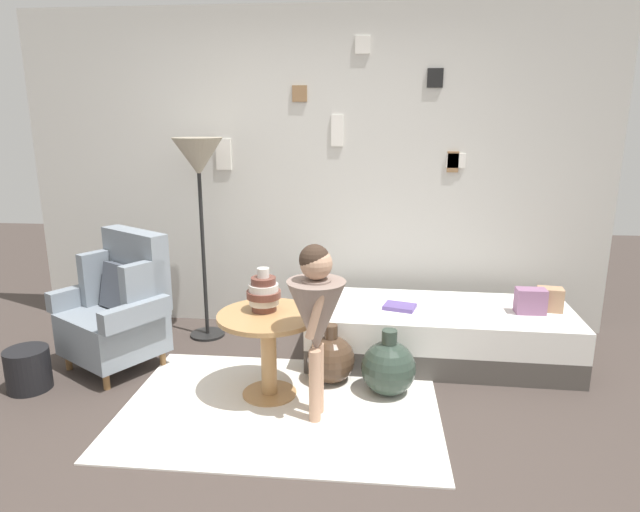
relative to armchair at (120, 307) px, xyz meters
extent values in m
plane|color=#423833|center=(1.28, -0.94, -0.44)|extent=(12.00, 12.00, 0.00)
cube|color=beige|center=(1.28, 1.01, 0.86)|extent=(4.80, 0.10, 2.60)
cube|color=olive|center=(2.40, 0.95, 0.97)|extent=(0.09, 0.02, 0.16)
cube|color=silver|center=(2.40, 0.95, 0.97)|extent=(0.07, 0.01, 0.13)
cube|color=white|center=(1.48, 0.95, 1.21)|extent=(0.10, 0.02, 0.24)
cube|color=#B2B2A4|center=(1.48, 0.95, 1.21)|extent=(0.07, 0.01, 0.19)
cube|color=black|center=(2.23, 0.95, 1.60)|extent=(0.12, 0.02, 0.14)
cube|color=#AAAA9E|center=(2.23, 0.95, 1.60)|extent=(0.09, 0.01, 0.11)
cube|color=olive|center=(1.18, 0.95, 1.49)|extent=(0.12, 0.02, 0.13)
cube|color=gray|center=(1.18, 0.95, 1.49)|extent=(0.09, 0.01, 0.10)
cube|color=white|center=(1.67, 0.95, 1.85)|extent=(0.12, 0.02, 0.13)
cube|color=silver|center=(1.67, 0.95, 1.85)|extent=(0.09, 0.01, 0.10)
cube|color=white|center=(2.42, 0.95, 0.98)|extent=(0.15, 0.02, 0.11)
cube|color=#AAAAA1|center=(2.42, 0.95, 0.98)|extent=(0.11, 0.01, 0.09)
cube|color=white|center=(0.54, 0.95, 1.01)|extent=(0.13, 0.02, 0.25)
cube|color=beige|center=(0.54, 0.95, 1.01)|extent=(0.10, 0.01, 0.20)
cube|color=silver|center=(1.24, -0.50, -0.43)|extent=(1.94, 1.36, 0.01)
cylinder|color=olive|center=(-0.36, -0.12, -0.38)|extent=(0.04, 0.04, 0.12)
cylinder|color=olive|center=(0.05, -0.38, -0.38)|extent=(0.04, 0.04, 0.12)
cylinder|color=olive|center=(-0.12, 0.26, -0.38)|extent=(0.04, 0.04, 0.12)
cylinder|color=olive|center=(0.29, 0.00, -0.38)|extent=(0.04, 0.04, 0.12)
cube|color=gray|center=(-0.04, -0.06, -0.17)|extent=(0.81, 0.79, 0.30)
cube|color=gray|center=(0.08, 0.14, 0.26)|extent=(0.58, 0.44, 0.55)
cube|color=gray|center=(-0.21, 0.16, 0.17)|extent=(0.23, 0.30, 0.39)
cube|color=gray|center=(0.24, -0.11, 0.17)|extent=(0.23, 0.30, 0.39)
cube|color=gray|center=(-0.33, 0.10, 0.05)|extent=(0.34, 0.48, 0.14)
cube|color=gray|center=(0.23, -0.25, 0.05)|extent=(0.34, 0.48, 0.14)
cube|color=#474C56|center=(0.01, 0.02, 0.14)|extent=(0.39, 0.33, 0.33)
cube|color=#4C4742|center=(2.28, 0.33, -0.35)|extent=(1.92, 0.85, 0.18)
cube|color=white|center=(2.28, 0.33, -0.15)|extent=(1.92, 0.85, 0.22)
cube|color=tan|center=(3.05, 0.34, 0.05)|extent=(0.19, 0.14, 0.17)
cube|color=gray|center=(2.90, 0.28, 0.05)|extent=(0.20, 0.12, 0.18)
cylinder|color=tan|center=(1.14, -0.35, -0.43)|extent=(0.35, 0.35, 0.02)
cylinder|color=tan|center=(1.14, -0.35, -0.16)|extent=(0.10, 0.10, 0.51)
cylinder|color=tan|center=(1.14, -0.35, 0.10)|extent=(0.64, 0.64, 0.03)
cylinder|color=brown|center=(1.10, -0.29, 0.14)|extent=(0.16, 0.16, 0.04)
cylinder|color=silver|center=(1.10, -0.29, 0.19)|extent=(0.19, 0.19, 0.04)
cylinder|color=brown|center=(1.10, -0.29, 0.23)|extent=(0.22, 0.22, 0.04)
cylinder|color=silver|center=(1.10, -0.29, 0.27)|extent=(0.19, 0.19, 0.04)
cylinder|color=brown|center=(1.10, -0.29, 0.32)|extent=(0.16, 0.16, 0.04)
cylinder|color=silver|center=(1.10, -0.29, 0.37)|extent=(0.08, 0.08, 0.06)
cylinder|color=black|center=(0.44, 0.59, -0.43)|extent=(0.28, 0.28, 0.02)
cylinder|color=black|center=(0.44, 0.59, 0.34)|extent=(0.03, 0.03, 1.51)
cone|color=#9E937F|center=(0.44, 0.59, 1.02)|extent=(0.38, 0.38, 0.29)
cylinder|color=tan|center=(1.47, -0.64, -0.21)|extent=(0.07, 0.07, 0.45)
cylinder|color=tan|center=(1.47, -0.54, -0.21)|extent=(0.07, 0.07, 0.45)
cone|color=gray|center=(1.47, -0.59, 0.20)|extent=(0.34, 0.34, 0.43)
cylinder|color=gray|center=(1.47, -0.59, 0.34)|extent=(0.17, 0.17, 0.16)
cylinder|color=tan|center=(1.48, -0.71, 0.26)|extent=(0.13, 0.06, 0.29)
cylinder|color=tan|center=(1.50, -0.47, 0.26)|extent=(0.13, 0.06, 0.29)
sphere|color=tan|center=(1.47, -0.59, 0.52)|extent=(0.18, 0.18, 0.18)
sphere|color=#38281E|center=(1.46, -0.59, 0.54)|extent=(0.17, 0.17, 0.17)
cube|color=#624C97|center=(1.99, 0.28, -0.02)|extent=(0.26, 0.21, 0.03)
sphere|color=#473323|center=(1.52, -0.12, -0.28)|extent=(0.33, 0.33, 0.33)
cylinder|color=#473323|center=(1.52, -0.12, -0.07)|extent=(0.09, 0.09, 0.09)
sphere|color=#2D3D33|center=(1.90, -0.25, -0.26)|extent=(0.36, 0.36, 0.36)
cylinder|color=#2D3D33|center=(1.90, -0.25, -0.04)|extent=(0.10, 0.10, 0.09)
cylinder|color=black|center=(-0.46, -0.42, -0.30)|extent=(0.28, 0.28, 0.28)
camera|label=1|loc=(1.78, -3.51, 1.31)|focal=30.63mm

